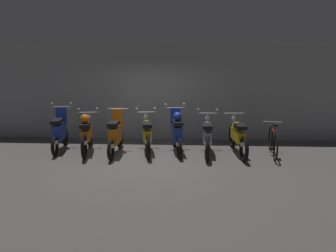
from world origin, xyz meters
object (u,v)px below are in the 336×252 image
object	(u,v)px
motorbike_slot_2	(116,134)
bicycle	(273,142)
motorbike_slot_4	(177,132)
motorbike_slot_6	(238,136)
motorbike_slot_5	(207,136)
motorbike_slot_3	(147,134)
motorbike_slot_0	(60,131)
motorbike_slot_1	(87,133)

from	to	relation	value
motorbike_slot_2	bicycle	bearing A→B (deg)	0.94
motorbike_slot_4	motorbike_slot_6	world-z (taller)	motorbike_slot_4
motorbike_slot_5	motorbike_slot_3	bearing A→B (deg)	175.94
motorbike_slot_3	motorbike_slot_6	distance (m)	2.46
motorbike_slot_0	motorbike_slot_5	xyz separation A→B (m)	(4.10, -0.16, -0.04)
motorbike_slot_1	motorbike_slot_4	bearing A→B (deg)	2.99
motorbike_slot_3	motorbike_slot_6	bearing A→B (deg)	-2.26
motorbike_slot_3	bicycle	xyz separation A→B (m)	(3.38, -0.17, -0.13)
motorbike_slot_0	motorbike_slot_6	bearing A→B (deg)	-1.59
motorbike_slot_3	bicycle	bearing A→B (deg)	-2.91
motorbike_slot_0	motorbike_slot_1	bearing A→B (deg)	-12.50
motorbike_slot_3	motorbike_slot_6	xyz separation A→B (m)	(2.46, -0.10, -0.00)
motorbike_slot_3	motorbike_slot_6	size ratio (longest dim) A/B	0.99
motorbike_slot_4	motorbike_slot_3	bearing A→B (deg)	178.91
motorbike_slot_5	bicycle	xyz separation A→B (m)	(1.73, -0.06, -0.13)
motorbike_slot_0	motorbike_slot_1	distance (m)	0.84
motorbike_slot_1	bicycle	world-z (taller)	motorbike_slot_1
motorbike_slot_0	motorbike_slot_3	bearing A→B (deg)	-0.91
motorbike_slot_1	motorbike_slot_5	bearing A→B (deg)	0.47
motorbike_slot_1	motorbike_slot_2	xyz separation A→B (m)	(0.82, -0.10, -0.00)
motorbike_slot_6	motorbike_slot_3	bearing A→B (deg)	177.74
motorbike_slot_2	motorbike_slot_6	size ratio (longest dim) A/B	0.86
motorbike_slot_0	bicycle	xyz separation A→B (m)	(5.83, -0.21, -0.17)
motorbike_slot_5	motorbike_slot_6	world-z (taller)	motorbike_slot_5
motorbike_slot_0	motorbike_slot_3	world-z (taller)	motorbike_slot_0
motorbike_slot_2	motorbike_slot_3	xyz separation A→B (m)	(0.81, 0.24, -0.03)
motorbike_slot_5	motorbike_slot_6	distance (m)	0.82
motorbike_slot_6	motorbike_slot_5	bearing A→B (deg)	-178.64
motorbike_slot_3	motorbike_slot_0	bearing A→B (deg)	179.09
motorbike_slot_5	motorbike_slot_1	bearing A→B (deg)	-179.53
motorbike_slot_5	bicycle	bearing A→B (deg)	-1.83
motorbike_slot_0	motorbike_slot_6	distance (m)	4.92
motorbike_slot_2	motorbike_slot_6	world-z (taller)	motorbike_slot_2
motorbike_slot_1	motorbike_slot_6	bearing A→B (deg)	0.65
motorbike_slot_1	motorbike_slot_3	distance (m)	1.64
motorbike_slot_0	motorbike_slot_5	world-z (taller)	motorbike_slot_0
motorbike_slot_1	bicycle	xyz separation A→B (m)	(5.01, -0.03, -0.17)
motorbike_slot_2	motorbike_slot_4	size ratio (longest dim) A/B	1.00
motorbike_slot_0	motorbike_slot_6	xyz separation A→B (m)	(4.91, -0.14, -0.04)
motorbike_slot_3	motorbike_slot_4	distance (m)	0.82
motorbike_slot_2	motorbike_slot_6	xyz separation A→B (m)	(3.27, 0.14, -0.03)
motorbike_slot_2	motorbike_slot_5	bearing A→B (deg)	2.90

